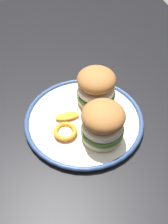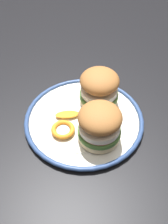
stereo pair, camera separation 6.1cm
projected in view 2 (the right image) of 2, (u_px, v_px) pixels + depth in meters
ground_plane at (84, 209)px, 1.35m from camera, size 8.00×8.00×0.00m
dining_table at (84, 121)px, 0.87m from camera, size 1.38×1.00×0.74m
dinner_plate at (84, 120)px, 0.74m from camera, size 0.32×0.32×0.02m
sandwich_half_left at (99, 88)px, 0.74m from camera, size 0.12×0.12×0.10m
sandwich_half_right at (100, 124)px, 0.66m from camera, size 0.14×0.14×0.10m
orange_peel_curled at (63, 130)px, 0.70m from camera, size 0.07×0.07×0.01m
orange_peel_strip_long at (67, 115)px, 0.74m from camera, size 0.03×0.06×0.01m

